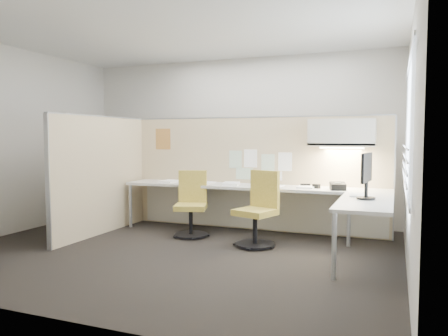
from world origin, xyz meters
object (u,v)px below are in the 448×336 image
at_px(desk, 269,196).
at_px(phone, 337,186).
at_px(chair_left, 191,206).
at_px(chair_right, 258,211).
at_px(monitor, 367,173).

height_order(desk, phone, phone).
xyz_separation_m(chair_left, chair_right, (1.09, -0.21, 0.02)).
bearing_deg(desk, phone, 2.23).
bearing_deg(chair_left, desk, -2.21).
xyz_separation_m(chair_left, monitor, (2.47, -0.47, 0.60)).
relative_size(chair_right, monitor, 1.85).
bearing_deg(chair_right, chair_left, -172.17).
bearing_deg(chair_right, monitor, 7.81).
xyz_separation_m(desk, monitor, (1.37, -0.77, 0.44)).
height_order(chair_right, monitor, monitor).
relative_size(desk, phone, 15.66).
distance_m(desk, monitor, 1.63).
bearing_deg(monitor, phone, 34.66).
distance_m(monitor, phone, 0.95).
bearing_deg(chair_left, phone, -8.13).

